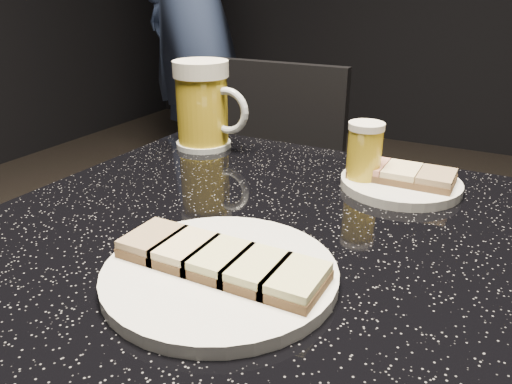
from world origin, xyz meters
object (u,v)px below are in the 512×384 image
table (256,379)px  beer_mug (204,105)px  beer_tumbler (364,155)px  plate_large (220,273)px  plate_small (400,184)px  chair (255,213)px

table → beer_mug: (-0.24, 0.25, 0.32)m
beer_tumbler → plate_large: bearing=-99.2°
plate_small → plate_large: bearing=-107.3°
plate_large → table: 0.28m
plate_large → table: size_ratio=0.32×
plate_large → beer_mug: bearing=125.3°
plate_small → beer_mug: beer_mug is taller
beer_mug → beer_tumbler: 0.32m
plate_small → beer_tumbler: (-0.05, -0.02, 0.04)m
beer_tumbler → plate_small: bearing=18.4°
table → beer_mug: size_ratio=4.75×
plate_small → beer_mug: 0.38m
plate_small → beer_tumbler: beer_tumbler is taller
plate_large → beer_tumbler: 0.33m
table → chair: chair is taller
plate_large → beer_tumbler: beer_tumbler is taller
table → chair: (-0.28, 0.52, -0.01)m
beer_mug → chair: beer_mug is taller
table → chair: 0.59m
table → beer_mug: 0.48m
plate_large → chair: chair is taller
plate_small → table: bearing=-120.0°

